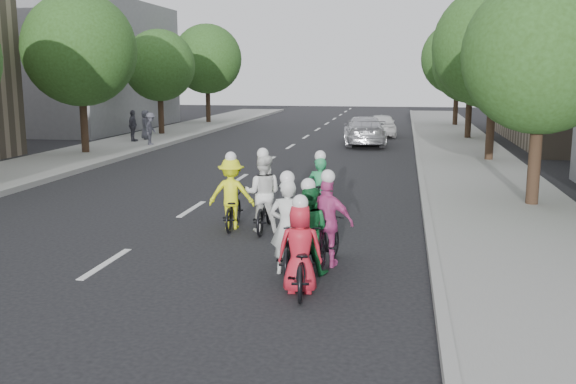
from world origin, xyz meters
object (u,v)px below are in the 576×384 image
(follow_car_lead, at_px, (364,131))
(follow_car_trail, at_px, (381,125))
(cyclist_1, at_px, (301,257))
(spectator_0, at_px, (151,129))
(cyclist_2, at_px, (288,240))
(cyclist_4, at_px, (320,200))
(cyclist_6, at_px, (264,201))
(spectator_2, at_px, (146,125))
(cyclist_5, at_px, (308,236))
(spectator_1, at_px, (133,126))
(cyclist_0, at_px, (232,200))
(cyclist_3, at_px, (328,231))

(follow_car_lead, distance_m, follow_car_trail, 4.85)
(cyclist_1, xyz_separation_m, spectator_0, (-10.35, 19.13, 0.35))
(cyclist_2, xyz_separation_m, follow_car_lead, (0.05, 21.26, 0.12))
(cyclist_1, height_order, cyclist_4, cyclist_4)
(cyclist_6, height_order, follow_car_trail, cyclist_6)
(follow_car_lead, relative_size, spectator_2, 3.27)
(cyclist_5, distance_m, spectator_1, 22.73)
(cyclist_0, xyz_separation_m, spectator_2, (-9.34, 17.45, 0.25))
(cyclist_1, height_order, cyclist_5, cyclist_5)
(cyclist_0, distance_m, cyclist_4, 2.05)
(spectator_1, bearing_deg, cyclist_1, -152.57)
(cyclist_3, height_order, spectator_0, cyclist_3)
(cyclist_2, xyz_separation_m, spectator_2, (-11.21, 20.54, 0.31))
(spectator_1, bearing_deg, spectator_0, -134.54)
(cyclist_5, height_order, spectator_2, cyclist_5)
(cyclist_0, height_order, cyclist_5, cyclist_0)
(cyclist_0, relative_size, cyclist_1, 0.95)
(cyclist_1, relative_size, spectator_1, 1.20)
(cyclist_5, relative_size, spectator_2, 1.25)
(cyclist_2, height_order, spectator_0, cyclist_2)
(cyclist_2, relative_size, follow_car_trail, 0.49)
(cyclist_6, bearing_deg, spectator_2, -62.66)
(spectator_0, distance_m, spectator_2, 2.68)
(cyclist_3, bearing_deg, cyclist_1, 89.25)
(cyclist_2, xyz_separation_m, cyclist_5, (0.36, 0.09, 0.06))
(cyclist_6, bearing_deg, cyclist_0, -12.62)
(cyclist_1, bearing_deg, spectator_0, -68.61)
(follow_car_trail, bearing_deg, cyclist_5, 83.14)
(cyclist_0, xyz_separation_m, cyclist_6, (0.77, -0.14, 0.02))
(cyclist_3, height_order, cyclist_4, cyclist_3)
(cyclist_5, distance_m, spectator_0, 20.82)
(cyclist_2, height_order, cyclist_5, cyclist_2)
(spectator_0, height_order, spectator_2, spectator_0)
(follow_car_trail, bearing_deg, spectator_2, 18.77)
(cyclist_4, bearing_deg, cyclist_3, 101.36)
(cyclist_6, xyz_separation_m, spectator_2, (-10.12, 17.58, 0.23))
(cyclist_5, height_order, spectator_0, cyclist_5)
(cyclist_4, bearing_deg, cyclist_0, 16.80)
(cyclist_0, bearing_deg, spectator_2, -66.50)
(cyclist_4, distance_m, spectator_0, 17.69)
(spectator_0, bearing_deg, cyclist_6, -150.97)
(follow_car_trail, height_order, spectator_1, spectator_1)
(follow_car_trail, height_order, spectator_0, spectator_0)
(spectator_1, bearing_deg, spectator_2, -16.12)
(follow_car_trail, height_order, spectator_2, spectator_2)
(cyclist_2, bearing_deg, cyclist_4, -98.12)
(cyclist_3, distance_m, follow_car_lead, 20.74)
(cyclist_1, relative_size, cyclist_2, 1.01)
(cyclist_1, xyz_separation_m, spectator_1, (-11.84, 20.47, 0.37))
(cyclist_1, distance_m, follow_car_trail, 27.03)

